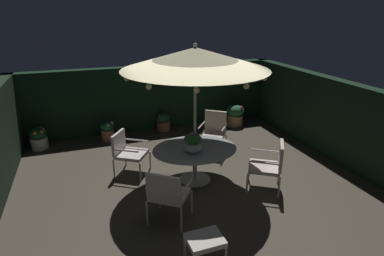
{
  "coord_description": "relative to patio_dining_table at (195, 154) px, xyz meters",
  "views": [
    {
      "loc": [
        -1.92,
        -5.22,
        3.38
      ],
      "look_at": [
        0.1,
        0.51,
        1.11
      ],
      "focal_mm": 29.86,
      "sensor_mm": 36.0,
      "label": 1
    }
  ],
  "objects": [
    {
      "name": "ground_plane",
      "position": [
        -0.1,
        -0.33,
        -0.61
      ],
      "size": [
        7.58,
        7.8,
        0.02
      ],
      "primitive_type": "cube",
      "color": "#484133"
    },
    {
      "name": "hedge_backdrop_rear",
      "position": [
        -0.1,
        3.42,
        0.34
      ],
      "size": [
        7.58,
        0.3,
        1.87
      ],
      "primitive_type": "cube",
      "color": "#16311E",
      "rests_on": "ground_plane"
    },
    {
      "name": "hedge_backdrop_right",
      "position": [
        3.54,
        -0.33,
        0.34
      ],
      "size": [
        0.3,
        7.8,
        1.87
      ],
      "primitive_type": "cube",
      "color": "#182F1E",
      "rests_on": "ground_plane"
    },
    {
      "name": "patio_dining_table",
      "position": [
        0.0,
        0.0,
        0.0
      ],
      "size": [
        1.74,
        1.45,
        0.73
      ],
      "color": "silver",
      "rests_on": "ground_plane"
    },
    {
      "name": "patio_umbrella",
      "position": [
        -0.0,
        0.0,
        1.93
      ],
      "size": [
        2.77,
        2.77,
        2.8
      ],
      "color": "silver",
      "rests_on": "ground_plane"
    },
    {
      "name": "centerpiece_planter",
      "position": [
        -0.11,
        -0.18,
        0.37
      ],
      "size": [
        0.35,
        0.35,
        0.43
      ],
      "color": "beige",
      "rests_on": "patio_dining_table"
    },
    {
      "name": "patio_chair_north",
      "position": [
        1.26,
        -0.82,
        -0.03
      ],
      "size": [
        0.84,
        0.83,
        1.0
      ],
      "color": "silver",
      "rests_on": "ground_plane"
    },
    {
      "name": "patio_chair_northeast",
      "position": [
        0.93,
        1.19,
        -0.02
      ],
      "size": [
        0.83,
        0.83,
        1.02
      ],
      "color": "beige",
      "rests_on": "ground_plane"
    },
    {
      "name": "patio_chair_east",
      "position": [
        -1.26,
        0.82,
        -0.07
      ],
      "size": [
        0.85,
        0.85,
        0.92
      ],
      "color": "silver",
      "rests_on": "ground_plane"
    },
    {
      "name": "patio_chair_southeast",
      "position": [
        -0.91,
        -1.19,
        -0.02
      ],
      "size": [
        0.83,
        0.82,
        0.97
      ],
      "color": "silver",
      "rests_on": "ground_plane"
    },
    {
      "name": "ottoman_footrest",
      "position": [
        -0.65,
        -2.22,
        -0.24
      ],
      "size": [
        0.51,
        0.42,
        0.41
      ],
      "color": "silver",
      "rests_on": "ground_plane"
    },
    {
      "name": "potted_plant_back_left",
      "position": [
        0.13,
        3.09,
        -0.33
      ],
      "size": [
        0.39,
        0.39,
        0.52
      ],
      "color": "#AF6548",
      "rests_on": "ground_plane"
    },
    {
      "name": "potted_plant_right_near",
      "position": [
        2.31,
        2.76,
        -0.25
      ],
      "size": [
        0.53,
        0.53,
        0.66
      ],
      "color": "tan",
      "rests_on": "ground_plane"
    },
    {
      "name": "potted_plant_right_far",
      "position": [
        -1.5,
        2.82,
        -0.32
      ],
      "size": [
        0.35,
        0.35,
        0.54
      ],
      "color": "#B0674E",
      "rests_on": "ground_plane"
    },
    {
      "name": "potted_plant_left_far",
      "position": [
        -3.21,
        2.84,
        -0.31
      ],
      "size": [
        0.42,
        0.42,
        0.56
      ],
      "color": "beige",
      "rests_on": "ground_plane"
    }
  ]
}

